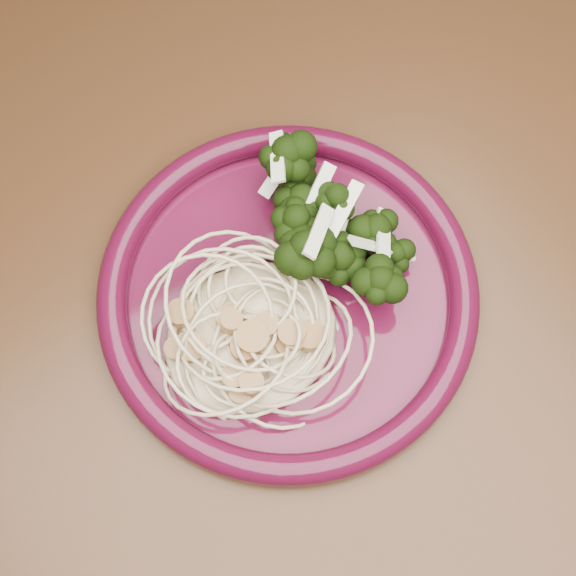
# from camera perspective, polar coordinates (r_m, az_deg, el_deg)

# --- Properties ---
(dining_table) EXTENTS (1.20, 0.80, 0.75)m
(dining_table) POSITION_cam_1_polar(r_m,az_deg,el_deg) (0.72, 4.71, -2.23)
(dining_table) COLOR #472814
(dining_table) RESTS_ON ground
(dinner_plate) EXTENTS (0.37, 0.37, 0.02)m
(dinner_plate) POSITION_cam_1_polar(r_m,az_deg,el_deg) (0.61, 0.00, -0.32)
(dinner_plate) COLOR #490B23
(dinner_plate) RESTS_ON dining_table
(spaghetti_pile) EXTENTS (0.16, 0.15, 0.03)m
(spaghetti_pile) POSITION_cam_1_polar(r_m,az_deg,el_deg) (0.59, -2.70, -3.14)
(spaghetti_pile) COLOR beige
(spaghetti_pile) RESTS_ON dinner_plate
(scallop_cluster) EXTENTS (0.15, 0.15, 0.04)m
(scallop_cluster) POSITION_cam_1_polar(r_m,az_deg,el_deg) (0.55, -2.86, -2.04)
(scallop_cluster) COLOR #A57941
(scallop_cluster) RESTS_ON spaghetti_pile
(broccoli_pile) EXTENTS (0.12, 0.16, 0.05)m
(broccoli_pile) POSITION_cam_1_polar(r_m,az_deg,el_deg) (0.61, 3.19, 4.10)
(broccoli_pile) COLOR black
(broccoli_pile) RESTS_ON dinner_plate
(onion_garnish) EXTENTS (0.08, 0.10, 0.05)m
(onion_garnish) POSITION_cam_1_polar(r_m,az_deg,el_deg) (0.58, 3.35, 5.36)
(onion_garnish) COLOR beige
(onion_garnish) RESTS_ON broccoli_pile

